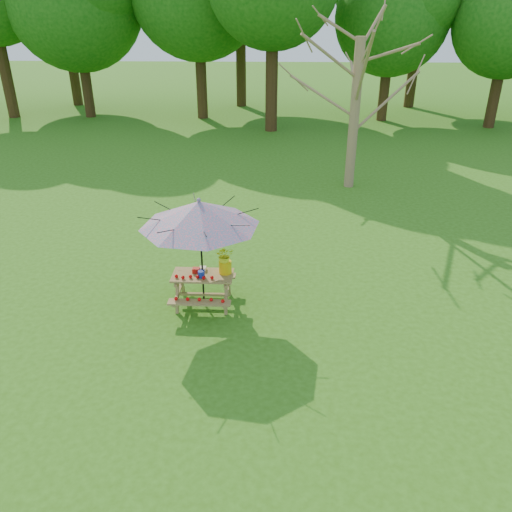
{
  "coord_description": "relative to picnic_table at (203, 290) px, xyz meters",
  "views": [
    {
      "loc": [
        2.43,
        -4.74,
        5.3
      ],
      "look_at": [
        2.03,
        3.86,
        1.1
      ],
      "focal_mm": 35.0,
      "sensor_mm": 36.0,
      "label": 1
    }
  ],
  "objects": [
    {
      "name": "flower_bucket",
      "position": [
        0.44,
        0.1,
        0.65
      ],
      "size": [
        0.4,
        0.37,
        0.57
      ],
      "color": "yellow",
      "rests_on": "picnic_table"
    },
    {
      "name": "patio_umbrella",
      "position": [
        0.0,
        0.0,
        1.62
      ],
      "size": [
        2.78,
        2.78,
        2.26
      ],
      "color": "black",
      "rests_on": "ground"
    },
    {
      "name": "picnic_table",
      "position": [
        0.0,
        0.0,
        0.0
      ],
      "size": [
        1.2,
        1.32,
        0.67
      ],
      "color": "olive",
      "rests_on": "ground"
    },
    {
      "name": "produce_bins",
      "position": [
        -0.05,
        0.03,
        0.4
      ],
      "size": [
        0.27,
        0.42,
        0.13
      ],
      "color": "red",
      "rests_on": "picnic_table"
    },
    {
      "name": "ground",
      "position": [
        -0.98,
        -3.86,
        -0.33
      ],
      "size": [
        120.0,
        120.0,
        0.0
      ],
      "primitive_type": "plane",
      "color": "#326513",
      "rests_on": "ground"
    },
    {
      "name": "tomatoes_row",
      "position": [
        -0.15,
        -0.18,
        0.38
      ],
      "size": [
        0.77,
        0.13,
        0.07
      ],
      "primitive_type": null,
      "color": "red",
      "rests_on": "picnic_table"
    }
  ]
}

